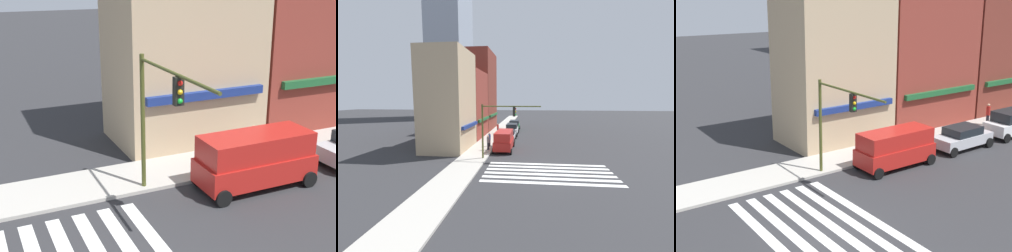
{
  "view_description": "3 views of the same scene",
  "coord_description": "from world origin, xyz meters",
  "views": [
    {
      "loc": [
        -2.92,
        -10.11,
        8.68
      ],
      "look_at": [
        3.56,
        4.0,
        3.5
      ],
      "focal_mm": 50.0,
      "sensor_mm": 36.0,
      "label": 1
    },
    {
      "loc": [
        -18.64,
        1.58,
        6.27
      ],
      "look_at": [
        3.56,
        4.0,
        3.5
      ],
      "focal_mm": 24.0,
      "sensor_mm": 36.0,
      "label": 2
    },
    {
      "loc": [
        -10.17,
        -15.8,
        10.47
      ],
      "look_at": [
        3.56,
        4.0,
        3.5
      ],
      "focal_mm": 50.0,
      "sensor_mm": 36.0,
      "label": 3
    }
  ],
  "objects": [
    {
      "name": "pedestrian_blue_shirt",
      "position": [
        9.15,
        6.74,
        1.07
      ],
      "size": [
        0.32,
        0.32,
        1.77
      ],
      "rotation": [
        0.0,
        0.0,
        4.22
      ],
      "color": "#23232D",
      "rests_on": "sidewalk_left"
    },
    {
      "name": "sidewalk_left",
      "position": [
        0.0,
        7.5,
        0.07
      ],
      "size": [
        120.0,
        3.0,
        0.15
      ],
      "color": "#B2ADA3",
      "rests_on": "ground_plane"
    },
    {
      "name": "pedestrian_grey_coat",
      "position": [
        7.26,
        6.55,
        1.07
      ],
      "size": [
        0.32,
        0.32,
        1.77
      ],
      "rotation": [
        0.0,
        0.0,
        3.77
      ],
      "color": "#23232D",
      "rests_on": "sidewalk_left"
    },
    {
      "name": "van_red",
      "position": [
        7.87,
        4.7,
        1.29
      ],
      "size": [
        5.01,
        2.22,
        2.34
      ],
      "rotation": [
        0.0,
        0.0,
        0.0
      ],
      "color": "#B21E19",
      "rests_on": "ground_plane"
    },
    {
      "name": "traffic_signal",
      "position": [
        3.56,
        4.9,
        3.98
      ],
      "size": [
        0.32,
        5.92,
        5.67
      ],
      "color": "#474C1E",
      "rests_on": "ground_plane"
    }
  ]
}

